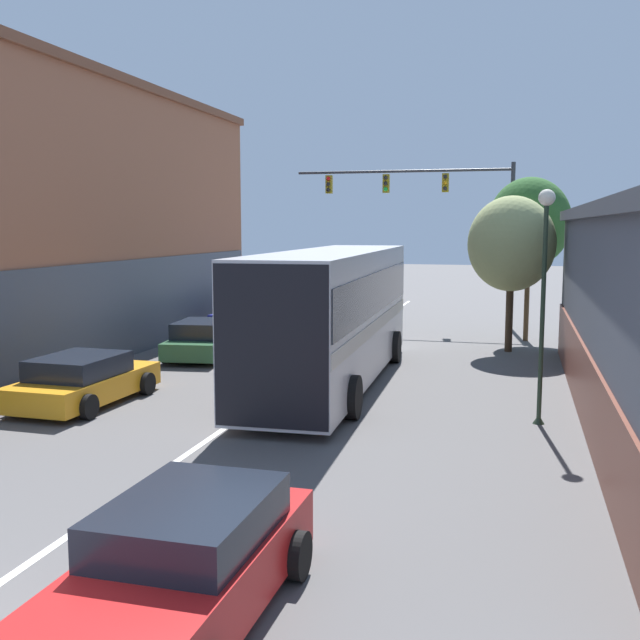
# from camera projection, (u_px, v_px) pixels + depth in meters

# --- Properties ---
(lane_center_line) EXTENTS (0.14, 44.10, 0.01)m
(lane_center_line) POSITION_uv_depth(u_px,v_px,m) (304.00, 373.00, 22.04)
(lane_center_line) COLOR silver
(lane_center_line) RESTS_ON ground_plane
(building_left_brick) EXTENTS (8.00, 22.53, 9.18)m
(building_left_brick) POSITION_uv_depth(u_px,v_px,m) (15.00, 214.00, 24.96)
(building_left_brick) COLOR #A86647
(building_left_brick) RESTS_ON ground_plane
(bus) EXTENTS (2.99, 11.72, 3.65)m
(bus) POSITION_uv_depth(u_px,v_px,m) (333.00, 310.00, 20.35)
(bus) COLOR #B7B7BC
(bus) RESTS_ON ground_plane
(hatchback_foreground) EXTENTS (2.07, 4.31, 1.34)m
(hatchback_foreground) POSITION_uv_depth(u_px,v_px,m) (184.00, 565.00, 8.16)
(hatchback_foreground) COLOR red
(hatchback_foreground) RESTS_ON ground_plane
(parked_car_left_near) EXTENTS (2.40, 4.58, 1.37)m
(parked_car_left_near) POSITION_uv_depth(u_px,v_px,m) (288.00, 304.00, 35.42)
(parked_car_left_near) COLOR black
(parked_car_left_near) RESTS_ON ground_plane
(parked_car_left_mid) EXTENTS (2.36, 4.28, 1.23)m
(parked_car_left_mid) POSITION_uv_depth(u_px,v_px,m) (204.00, 340.00, 24.70)
(parked_car_left_mid) COLOR #285633
(parked_car_left_mid) RESTS_ON ground_plane
(parked_car_left_far) EXTENTS (2.23, 4.24, 1.22)m
(parked_car_left_far) POSITION_uv_depth(u_px,v_px,m) (83.00, 381.00, 18.17)
(parked_car_left_far) COLOR orange
(parked_car_left_far) RESTS_ON ground_plane
(parked_car_left_distant) EXTENTS (2.40, 4.06, 1.39)m
(parked_car_left_distant) POSITION_uv_depth(u_px,v_px,m) (250.00, 317.00, 30.27)
(parked_car_left_distant) COLOR navy
(parked_car_left_distant) RESTS_ON ground_plane
(traffic_signal_gantry) EXTENTS (9.47, 0.36, 6.98)m
(traffic_signal_gantry) POSITION_uv_depth(u_px,v_px,m) (438.00, 205.00, 32.28)
(traffic_signal_gantry) COLOR #333338
(traffic_signal_gantry) RESTS_ON ground_plane
(street_lamp) EXTENTS (0.36, 0.36, 5.09)m
(street_lamp) POSITION_uv_depth(u_px,v_px,m) (544.00, 280.00, 16.05)
(street_lamp) COLOR #233323
(street_lamp) RESTS_ON ground_plane
(street_tree_near) EXTENTS (2.95, 2.66, 5.34)m
(street_tree_near) POSITION_uv_depth(u_px,v_px,m) (511.00, 244.00, 25.42)
(street_tree_near) COLOR #3D2D1E
(street_tree_near) RESTS_ON ground_plane
(street_tree_far) EXTENTS (3.04, 2.73, 6.12)m
(street_tree_far) POSITION_uv_depth(u_px,v_px,m) (529.00, 223.00, 27.74)
(street_tree_far) COLOR #4C3823
(street_tree_far) RESTS_ON ground_plane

